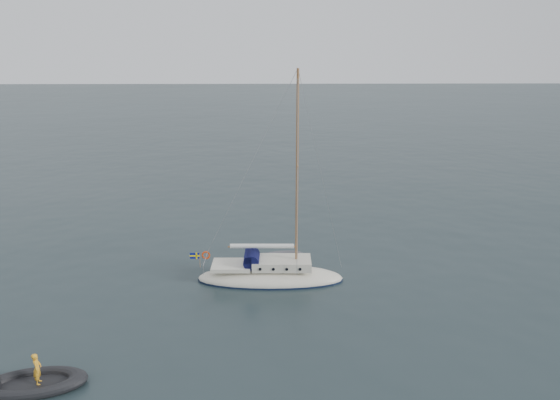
{
  "coord_description": "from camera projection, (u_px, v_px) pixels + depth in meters",
  "views": [
    {
      "loc": [
        -2.6,
        -30.07,
        13.12
      ],
      "look_at": [
        -2.05,
        0.0,
        4.37
      ],
      "focal_mm": 35.0,
      "sensor_mm": 36.0,
      "label": 1
    }
  ],
  "objects": [
    {
      "name": "sailboat",
      "position": [
        270.0,
        265.0,
        30.88
      ],
      "size": [
        8.69,
        2.61,
        12.38
      ],
      "rotation": [
        0.0,
        0.0,
        -0.02
      ],
      "color": "silver",
      "rests_on": "ground"
    },
    {
      "name": "ground",
      "position": [
        314.0,
        270.0,
        32.58
      ],
      "size": [
        300.0,
        300.0,
        0.0
      ],
      "primitive_type": "plane",
      "color": "black",
      "rests_on": "ground"
    },
    {
      "name": "rib",
      "position": [
        33.0,
        383.0,
        21.4
      ],
      "size": [
        4.13,
        1.88,
        1.53
      ],
      "rotation": [
        0.0,
        0.0,
        0.19
      ],
      "color": "black",
      "rests_on": "ground"
    },
    {
      "name": "dinghy",
      "position": [
        281.0,
        257.0,
        34.01
      ],
      "size": [
        3.0,
        1.35,
        0.43
      ],
      "rotation": [
        0.0,
        0.0,
        0.21
      ],
      "color": "#54555A",
      "rests_on": "ground"
    }
  ]
}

